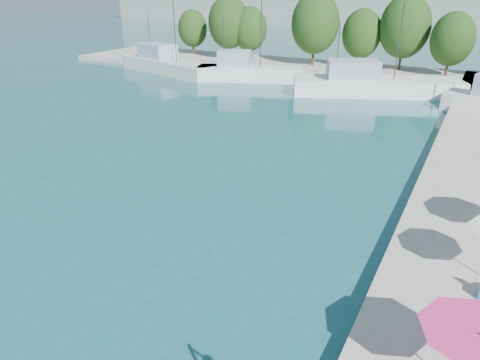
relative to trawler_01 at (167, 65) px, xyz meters
The scene contains 12 objects.
quay_far 25.90m from the trawler_01, 24.16° to the left, with size 90.00×16.00×0.60m, color #A09891.
trawler_01 is the anchor object (origin of this frame).
trawler_02 12.88m from the trawler_01, ahead, with size 13.97×8.26×10.20m.
trawler_03 29.06m from the trawler_01, ahead, with size 18.80×11.84×10.20m.
tree_01 15.44m from the trawler_01, 110.55° to the left, with size 4.94×4.94×7.32m.
tree_02 13.75m from the trawler_01, 76.84° to the left, with size 6.48×6.48×9.59m.
tree_03 15.34m from the trawler_01, 65.13° to the left, with size 5.43×5.43×8.03m.
tree_04 22.14m from the trawler_01, 36.78° to the left, with size 6.89×6.89×10.20m.
tree_05 27.97m from the trawler_01, 31.01° to the left, with size 5.42×5.42×8.02m.
tree_06 33.24m from the trawler_01, 26.76° to the left, with size 6.73×6.73×9.97m.
tree_07 38.08m from the trawler_01, 20.26° to the left, with size 5.37×5.37×7.95m.
umbrella_pink 56.73m from the trawler_01, 43.69° to the right, with size 3.03×3.03×2.26m.
Camera 1 is at (8.12, 6.81, 11.02)m, focal length 32.00 mm.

